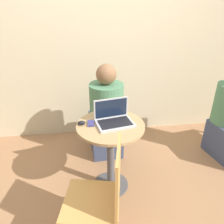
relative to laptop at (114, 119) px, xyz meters
name	(u,v)px	position (x,y,z in m)	size (l,w,h in m)	color
ground_plane	(111,185)	(-0.03, -0.03, -0.79)	(12.00, 12.00, 0.00)	#9E704C
back_wall	(99,40)	(-0.03, 1.11, 0.51)	(7.00, 0.05, 2.60)	beige
round_table	(111,144)	(-0.03, -0.03, -0.26)	(0.62, 0.62, 0.74)	#4C4C51
laptop	(114,119)	(0.00, 0.00, 0.00)	(0.36, 0.28, 0.21)	#B7B7BC
cell_phone	(91,123)	(-0.21, 0.01, -0.04)	(0.06, 0.10, 0.02)	navy
computer_mouse	(81,123)	(-0.29, 0.00, -0.02)	(0.07, 0.05, 0.04)	black
chair_empty	(101,198)	(-0.17, -0.60, -0.31)	(0.47, 0.47, 0.93)	tan
person_seated	(106,119)	(-0.02, 0.58, -0.31)	(0.40, 0.60, 1.16)	#3D4766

